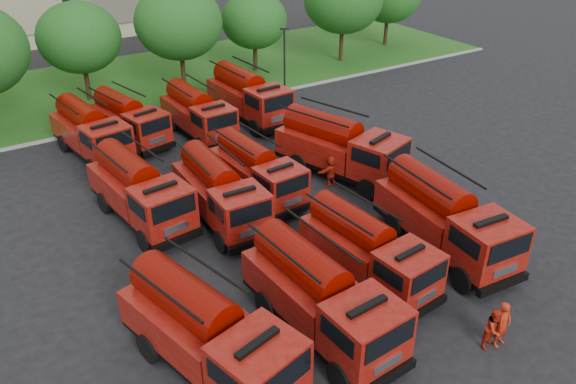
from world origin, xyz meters
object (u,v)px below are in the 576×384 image
(fire_truck_1, at_px, (320,296))
(fire_truck_0, at_px, (208,333))
(firefighter_4, at_px, (248,225))
(fire_truck_9, at_px, (128,120))
(fire_truck_2, at_px, (367,249))
(firefighter_0, at_px, (498,344))
(fire_truck_11, at_px, (248,96))
(firefighter_3, at_px, (461,222))
(fire_truck_8, at_px, (90,131))
(fire_truck_7, at_px, (339,147))
(firefighter_5, at_px, (330,185))
(fire_truck_4, at_px, (139,190))
(firefighter_1, at_px, (490,346))
(fire_truck_6, at_px, (257,171))
(firefighter_2, at_px, (472,252))
(fire_truck_3, at_px, (445,218))
(fire_truck_5, at_px, (220,192))
(fire_truck_10, at_px, (198,113))

(fire_truck_1, bearing_deg, fire_truck_0, 170.99)
(fire_truck_0, height_order, firefighter_4, fire_truck_0)
(firefighter_4, bearing_deg, fire_truck_9, -67.82)
(fire_truck_2, relative_size, firefighter_0, 3.57)
(fire_truck_11, bearing_deg, firefighter_3, -85.85)
(fire_truck_8, distance_m, firefighter_3, 21.54)
(fire_truck_7, distance_m, fire_truck_8, 14.72)
(fire_truck_11, bearing_deg, firefighter_5, -98.15)
(fire_truck_4, height_order, firefighter_1, fire_truck_4)
(fire_truck_6, bearing_deg, firefighter_2, -63.21)
(fire_truck_0, relative_size, firefighter_4, 4.62)
(fire_truck_3, relative_size, fire_truck_7, 0.95)
(fire_truck_7, height_order, fire_truck_9, fire_truck_7)
(fire_truck_4, distance_m, firefighter_2, 15.75)
(firefighter_5, bearing_deg, fire_truck_3, 86.33)
(firefighter_5, bearing_deg, firefighter_2, 93.27)
(fire_truck_8, relative_size, firefighter_2, 4.59)
(fire_truck_0, xyz_separation_m, fire_truck_8, (1.35, 19.03, -0.08))
(fire_truck_5, height_order, firefighter_4, fire_truck_5)
(fire_truck_11, distance_m, firefighter_2, 19.25)
(fire_truck_1, height_order, fire_truck_2, fire_truck_1)
(fire_truck_11, xyz_separation_m, firefighter_1, (-3.08, -23.50, -1.70))
(fire_truck_7, relative_size, firefighter_0, 4.28)
(fire_truck_1, relative_size, firefighter_3, 4.44)
(fire_truck_3, bearing_deg, fire_truck_4, 142.47)
(fire_truck_0, xyz_separation_m, fire_truck_1, (4.22, -0.42, -0.04))
(fire_truck_3, bearing_deg, fire_truck_6, 122.73)
(fire_truck_7, height_order, firefighter_1, fire_truck_7)
(fire_truck_8, height_order, fire_truck_10, fire_truck_8)
(fire_truck_11, bearing_deg, fire_truck_4, -144.76)
(fire_truck_2, height_order, fire_truck_6, fire_truck_2)
(fire_truck_6, bearing_deg, firefighter_4, -132.52)
(fire_truck_1, xyz_separation_m, fire_truck_8, (-2.86, 19.45, -0.04))
(fire_truck_3, height_order, firefighter_3, fire_truck_3)
(fire_truck_3, distance_m, firefighter_2, 2.23)
(fire_truck_2, bearing_deg, firefighter_3, 2.34)
(fire_truck_4, distance_m, firefighter_4, 5.45)
(firefighter_0, height_order, firefighter_3, firefighter_0)
(fire_truck_1, bearing_deg, fire_truck_3, 6.39)
(firefighter_5, bearing_deg, firefighter_4, 2.14)
(fire_truck_6, distance_m, fire_truck_8, 11.16)
(fire_truck_3, distance_m, firefighter_1, 6.22)
(fire_truck_6, height_order, fire_truck_10, fire_truck_10)
(fire_truck_7, xyz_separation_m, firefighter_0, (-2.98, -13.64, -1.73))
(fire_truck_2, distance_m, fire_truck_4, 11.35)
(fire_truck_10, bearing_deg, fire_truck_6, -97.14)
(fire_truck_8, distance_m, fire_truck_10, 6.64)
(fire_truck_6, distance_m, firefighter_3, 10.53)
(firefighter_0, height_order, firefighter_5, firefighter_0)
(fire_truck_8, bearing_deg, fire_truck_9, 9.44)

